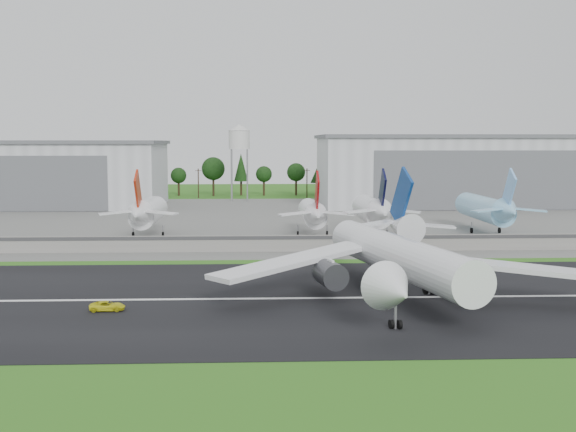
{
  "coord_description": "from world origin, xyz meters",
  "views": [
    {
      "loc": [
        1.97,
        -92.28,
        22.54
      ],
      "look_at": [
        7.54,
        40.0,
        9.0
      ],
      "focal_mm": 45.0,
      "sensor_mm": 36.0,
      "label": 1
    }
  ],
  "objects_px": {
    "main_airliner": "(398,265)",
    "ground_vehicle": "(107,306)",
    "parked_jet_skyblue": "(488,209)",
    "parked_jet_red_b": "(313,213)",
    "parked_jet_navy": "(374,211)",
    "parked_jet_red_a": "(147,212)"
  },
  "relations": [
    {
      "from": "main_airliner",
      "to": "ground_vehicle",
      "type": "distance_m",
      "value": 41.1
    },
    {
      "from": "ground_vehicle",
      "to": "main_airliner",
      "type": "bearing_deg",
      "value": -85.77
    },
    {
      "from": "ground_vehicle",
      "to": "parked_jet_skyblue",
      "type": "distance_m",
      "value": 109.67
    },
    {
      "from": "ground_vehicle",
      "to": "parked_jet_red_b",
      "type": "relative_size",
      "value": 0.15
    },
    {
      "from": "ground_vehicle",
      "to": "parked_jet_red_b",
      "type": "height_order",
      "value": "parked_jet_red_b"
    },
    {
      "from": "parked_jet_red_b",
      "to": "parked_jet_navy",
      "type": "bearing_deg",
      "value": 0.26
    },
    {
      "from": "parked_jet_navy",
      "to": "parked_jet_red_a",
      "type": "bearing_deg",
      "value": -179.98
    },
    {
      "from": "main_airliner",
      "to": "ground_vehicle",
      "type": "relative_size",
      "value": 12.55
    },
    {
      "from": "main_airliner",
      "to": "ground_vehicle",
      "type": "height_order",
      "value": "main_airliner"
    },
    {
      "from": "parked_jet_navy",
      "to": "parked_jet_skyblue",
      "type": "height_order",
      "value": "parked_jet_navy"
    },
    {
      "from": "parked_jet_red_a",
      "to": "parked_jet_red_b",
      "type": "xyz_separation_m",
      "value": [
        38.97,
        -0.05,
        -0.32
      ]
    },
    {
      "from": "ground_vehicle",
      "to": "parked_jet_navy",
      "type": "xyz_separation_m",
      "value": [
        47.62,
        73.25,
        5.63
      ]
    },
    {
      "from": "ground_vehicle",
      "to": "parked_jet_navy",
      "type": "bearing_deg",
      "value": -37.56
    },
    {
      "from": "parked_jet_red_b",
      "to": "parked_jet_skyblue",
      "type": "height_order",
      "value": "parked_jet_skyblue"
    },
    {
      "from": "parked_jet_red_a",
      "to": "parked_jet_skyblue",
      "type": "xyz_separation_m",
      "value": [
        82.42,
        5.01,
        0.02
      ]
    },
    {
      "from": "parked_jet_navy",
      "to": "parked_jet_skyblue",
      "type": "bearing_deg",
      "value": 9.77
    },
    {
      "from": "parked_jet_red_b",
      "to": "parked_jet_skyblue",
      "type": "xyz_separation_m",
      "value": [
        43.45,
        5.06,
        0.34
      ]
    },
    {
      "from": "parked_jet_red_a",
      "to": "parked_jet_red_b",
      "type": "bearing_deg",
      "value": -0.08
    },
    {
      "from": "parked_jet_red_a",
      "to": "parked_jet_navy",
      "type": "bearing_deg",
      "value": 0.02
    },
    {
      "from": "parked_jet_red_b",
      "to": "ground_vehicle",
      "type": "bearing_deg",
      "value": -114.4
    },
    {
      "from": "parked_jet_navy",
      "to": "main_airliner",
      "type": "bearing_deg",
      "value": -96.13
    },
    {
      "from": "parked_jet_skyblue",
      "to": "parked_jet_navy",
      "type": "bearing_deg",
      "value": -170.23
    }
  ]
}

